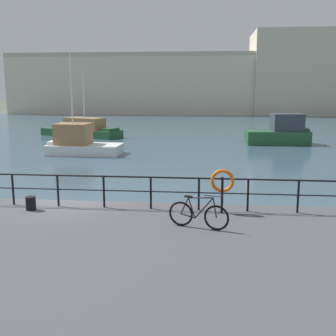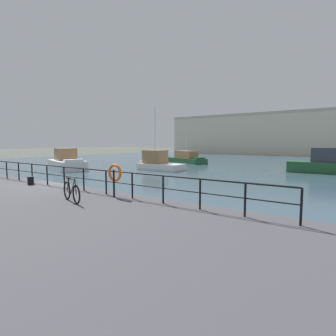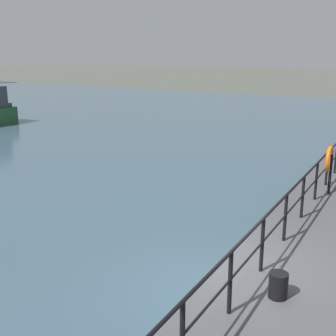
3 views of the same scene
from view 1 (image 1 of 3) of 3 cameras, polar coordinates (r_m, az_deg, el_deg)
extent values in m
plane|color=#4C5147|center=(15.64, -13.57, -6.74)|extent=(240.00, 240.00, 0.00)
cube|color=#385160|center=(44.78, -0.79, 4.90)|extent=(80.00, 60.00, 0.01)
cube|color=beige|center=(76.60, 1.99, 10.92)|extent=(59.57, 12.38, 9.52)
cube|color=#C0B69F|center=(78.08, 17.83, 11.95)|extent=(17.80, 13.62, 13.68)
cube|color=#B1A993|center=(70.91, 1.69, 15.07)|extent=(59.57, 0.60, 0.70)
cube|color=#23512D|center=(41.31, -11.59, 4.67)|extent=(8.41, 5.28, 0.70)
cube|color=#997047|center=(40.92, -11.12, 5.88)|extent=(4.11, 3.04, 1.07)
cube|color=#23512D|center=(39.13, -7.75, 5.15)|extent=(1.52, 1.84, 0.24)
cylinder|color=silver|center=(40.78, -11.26, 9.67)|extent=(0.10, 0.10, 4.33)
cube|color=#23512D|center=(36.06, 14.40, 3.99)|extent=(5.20, 2.59, 1.09)
cube|color=#333842|center=(36.12, 15.71, 5.92)|extent=(2.55, 1.94, 1.39)
cube|color=#23512D|center=(36.52, 17.71, 4.95)|extent=(0.72, 1.61, 0.24)
cube|color=white|center=(30.15, -11.07, 2.48)|extent=(5.09, 2.58, 0.70)
cube|color=#997047|center=(30.28, -12.60, 4.50)|extent=(2.31, 1.91, 1.44)
cube|color=white|center=(30.82, -14.84, 3.38)|extent=(0.65, 1.73, 0.24)
cylinder|color=silver|center=(30.11, -12.84, 10.33)|extent=(0.10, 0.10, 4.71)
cylinder|color=black|center=(15.22, -20.07, -2.74)|extent=(0.07, 0.07, 1.05)
cylinder|color=black|center=(14.61, -14.54, -2.97)|extent=(0.07, 0.07, 1.05)
cylinder|color=black|center=(14.15, -8.60, -3.18)|extent=(0.07, 0.07, 1.05)
cylinder|color=black|center=(13.85, -2.32, -3.38)|extent=(0.07, 0.07, 1.05)
cylinder|color=black|center=(13.73, 4.15, -3.53)|extent=(0.07, 0.07, 1.05)
cylinder|color=black|center=(13.78, 10.67, -3.64)|extent=(0.07, 0.07, 1.05)
cylinder|color=black|center=(14.00, 17.05, -3.70)|extent=(0.07, 0.07, 1.05)
cylinder|color=black|center=(14.04, -8.66, -1.10)|extent=(21.84, 0.06, 0.06)
cylinder|color=black|center=(14.14, -8.60, -2.98)|extent=(21.84, 0.04, 0.04)
torus|color=black|center=(11.91, 6.52, -6.66)|extent=(0.71, 0.26, 0.72)
torus|color=black|center=(12.21, 1.74, -6.14)|extent=(0.71, 0.26, 0.72)
cylinder|color=black|center=(11.93, 4.85, -5.38)|extent=(0.54, 0.19, 0.66)
cylinder|color=black|center=(12.05, 3.20, -5.37)|extent=(0.23, 0.10, 0.58)
cylinder|color=black|center=(11.88, 4.41, -4.01)|extent=(0.71, 0.24, 0.11)
cylinder|color=black|center=(12.15, 2.68, -6.43)|extent=(0.42, 0.15, 0.12)
cylinder|color=black|center=(12.10, 2.25, -5.09)|extent=(0.26, 0.11, 0.51)
cylinder|color=black|center=(11.84, 6.30, -5.34)|extent=(0.14, 0.07, 0.57)
cube|color=black|center=(11.99, 2.76, -3.83)|extent=(0.24, 0.15, 0.05)
cylinder|color=black|center=(11.76, 6.09, -3.77)|extent=(0.51, 0.17, 0.02)
cylinder|color=black|center=(14.48, -17.93, -4.52)|extent=(0.32, 0.32, 0.44)
cylinder|color=black|center=(13.49, 7.27, -3.62)|extent=(0.08, 0.08, 1.15)
torus|color=orange|center=(13.45, 7.31, -1.72)|extent=(0.75, 0.11, 0.75)
camera|label=2|loc=(10.25, 62.51, -4.31)|focal=28.41mm
camera|label=3|loc=(16.56, -42.52, 8.19)|focal=46.48mm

